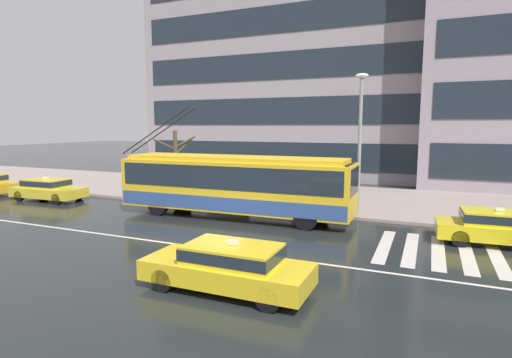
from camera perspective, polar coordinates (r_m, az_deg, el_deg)
The scene contains 18 objects.
ground_plane at distance 16.13m, azimuth -6.04°, elevation -8.31°, with size 160.00×160.00×0.00m, color #202526.
sidewalk_slab at distance 25.43m, azimuth 5.46°, elevation -2.30°, with size 80.00×10.00×0.14m, color gray.
crosswalk_stripe_edge_near at distance 15.86m, azimuth 17.60°, elevation -8.88°, with size 0.44×4.40×0.01m, color beige.
crosswalk_stripe_inner_a at distance 15.81m, azimuth 20.89°, elevation -9.08°, with size 0.44×4.40×0.01m, color beige.
crosswalk_stripe_center at distance 15.81m, azimuth 24.19°, elevation -9.25°, with size 0.44×4.40×0.01m, color beige.
crosswalk_stripe_inner_b at distance 15.86m, azimuth 27.48°, elevation -9.39°, with size 0.44×4.40×0.01m, color beige.
crosswalk_stripe_edge_far at distance 15.96m, azimuth 30.74°, elevation -9.50°, with size 0.44×4.40×0.01m, color beige.
lane_centre_line at distance 15.14m, azimuth -8.30°, elevation -9.40°, with size 72.00×0.14×0.01m, color silver.
trolleybus at distance 19.47m, azimuth -3.04°, elevation -0.69°, with size 11.99×2.71×5.26m.
taxi_ahead_of_bus at distance 17.52m, azimuth 31.22°, elevation -5.73°, with size 4.66×1.97×1.39m.
taxi_queued_behind_bus at distance 26.89m, azimuth -27.15°, elevation -1.20°, with size 4.43×2.04×1.39m.
taxi_oncoming_near at distance 11.07m, azimuth -3.81°, elevation -11.92°, with size 4.56×1.75×1.39m.
bus_shelter at distance 24.01m, azimuth -3.78°, elevation 1.73°, with size 3.75×1.66×2.45m.
pedestrian_at_shelter at distance 22.96m, azimuth 5.40°, elevation 0.93°, with size 1.11×1.11×2.04m.
pedestrian_approaching_curb at distance 22.74m, azimuth -1.03°, elevation 0.97°, with size 1.22×1.22×2.02m.
street_lamp at distance 19.62m, azimuth 14.38°, elevation 6.33°, with size 0.60×0.32×6.62m.
street_tree_bare at distance 26.80m, azimuth -11.15°, elevation 2.93°, with size 2.05×1.97×3.94m.
office_tower_corner_left at distance 38.45m, azimuth 7.02°, elevation 14.67°, with size 27.80×10.90×18.43m.
Camera 1 is at (7.65, -13.51, 4.38)m, focal length 28.52 mm.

